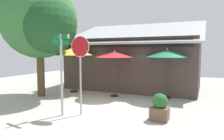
{
  "coord_description": "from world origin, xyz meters",
  "views": [
    {
      "loc": [
        4.25,
        -8.41,
        2.52
      ],
      "look_at": [
        -0.11,
        1.2,
        1.6
      ],
      "focal_mm": 33.26,
      "sensor_mm": 36.0,
      "label": 1
    }
  ],
  "objects_px": {
    "shade_tree": "(41,22)",
    "sidewalk_planter": "(160,108)",
    "patio_umbrella_forest_green_right": "(167,54)",
    "street_sign_post": "(61,67)",
    "stop_sign": "(80,60)",
    "patio_umbrella_crimson_center": "(114,55)",
    "patio_umbrella_mustard_left": "(73,52)"
  },
  "relations": [
    {
      "from": "patio_umbrella_mustard_left",
      "to": "street_sign_post",
      "type": "bearing_deg",
      "value": -60.5
    },
    {
      "from": "street_sign_post",
      "to": "patio_umbrella_mustard_left",
      "type": "relative_size",
      "value": 1.12
    },
    {
      "from": "stop_sign",
      "to": "patio_umbrella_crimson_center",
      "type": "xyz_separation_m",
      "value": [
        -0.16,
        3.71,
        0.12
      ]
    },
    {
      "from": "shade_tree",
      "to": "patio_umbrella_crimson_center",
      "type": "bearing_deg",
      "value": 25.78
    },
    {
      "from": "shade_tree",
      "to": "sidewalk_planter",
      "type": "xyz_separation_m",
      "value": [
        6.77,
        -1.31,
        -3.69
      ]
    },
    {
      "from": "shade_tree",
      "to": "patio_umbrella_mustard_left",
      "type": "bearing_deg",
      "value": 68.85
    },
    {
      "from": "patio_umbrella_mustard_left",
      "to": "patio_umbrella_forest_green_right",
      "type": "relative_size",
      "value": 1.05
    },
    {
      "from": "patio_umbrella_mustard_left",
      "to": "patio_umbrella_forest_green_right",
      "type": "height_order",
      "value": "patio_umbrella_mustard_left"
    },
    {
      "from": "sidewalk_planter",
      "to": "patio_umbrella_crimson_center",
      "type": "bearing_deg",
      "value": 136.18
    },
    {
      "from": "patio_umbrella_forest_green_right",
      "to": "sidewalk_planter",
      "type": "height_order",
      "value": "patio_umbrella_forest_green_right"
    },
    {
      "from": "patio_umbrella_crimson_center",
      "to": "street_sign_post",
      "type": "bearing_deg",
      "value": -96.37
    },
    {
      "from": "sidewalk_planter",
      "to": "shade_tree",
      "type": "bearing_deg",
      "value": 169.05
    },
    {
      "from": "street_sign_post",
      "to": "patio_umbrella_forest_green_right",
      "type": "distance_m",
      "value": 5.8
    },
    {
      "from": "street_sign_post",
      "to": "shade_tree",
      "type": "distance_m",
      "value": 4.52
    },
    {
      "from": "shade_tree",
      "to": "patio_umbrella_forest_green_right",
      "type": "bearing_deg",
      "value": 20.89
    },
    {
      "from": "street_sign_post",
      "to": "patio_umbrella_crimson_center",
      "type": "xyz_separation_m",
      "value": [
        0.46,
        4.1,
        0.42
      ]
    },
    {
      "from": "stop_sign",
      "to": "patio_umbrella_crimson_center",
      "type": "height_order",
      "value": "stop_sign"
    },
    {
      "from": "patio_umbrella_crimson_center",
      "to": "shade_tree",
      "type": "bearing_deg",
      "value": -154.22
    },
    {
      "from": "stop_sign",
      "to": "patio_umbrella_mustard_left",
      "type": "height_order",
      "value": "stop_sign"
    },
    {
      "from": "stop_sign",
      "to": "patio_umbrella_mustard_left",
      "type": "xyz_separation_m",
      "value": [
        -3.03,
        3.87,
        0.32
      ]
    },
    {
      "from": "street_sign_post",
      "to": "patio_umbrella_forest_green_right",
      "type": "xyz_separation_m",
      "value": [
        3.23,
        4.79,
        0.51
      ]
    },
    {
      "from": "street_sign_post",
      "to": "stop_sign",
      "type": "height_order",
      "value": "street_sign_post"
    },
    {
      "from": "street_sign_post",
      "to": "patio_umbrella_crimson_center",
      "type": "height_order",
      "value": "street_sign_post"
    },
    {
      "from": "stop_sign",
      "to": "patio_umbrella_forest_green_right",
      "type": "relative_size",
      "value": 1.15
    },
    {
      "from": "sidewalk_planter",
      "to": "stop_sign",
      "type": "bearing_deg",
      "value": -167.6
    },
    {
      "from": "shade_tree",
      "to": "sidewalk_planter",
      "type": "relative_size",
      "value": 6.39
    },
    {
      "from": "stop_sign",
      "to": "shade_tree",
      "type": "height_order",
      "value": "shade_tree"
    },
    {
      "from": "patio_umbrella_forest_green_right",
      "to": "sidewalk_planter",
      "type": "xyz_separation_m",
      "value": [
        0.4,
        -3.74,
        -1.96
      ]
    },
    {
      "from": "street_sign_post",
      "to": "patio_umbrella_mustard_left",
      "type": "bearing_deg",
      "value": 119.5
    },
    {
      "from": "patio_umbrella_mustard_left",
      "to": "patio_umbrella_crimson_center",
      "type": "distance_m",
      "value": 2.88
    },
    {
      "from": "patio_umbrella_forest_green_right",
      "to": "stop_sign",
      "type": "bearing_deg",
      "value": -120.67
    },
    {
      "from": "patio_umbrella_forest_green_right",
      "to": "sidewalk_planter",
      "type": "distance_m",
      "value": 4.25
    }
  ]
}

